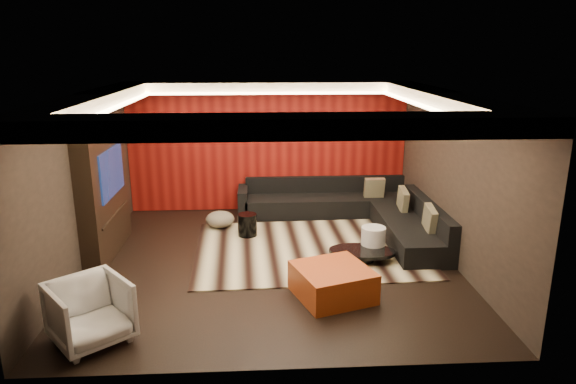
{
  "coord_description": "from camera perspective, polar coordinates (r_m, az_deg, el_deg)",
  "views": [
    {
      "loc": [
        -0.19,
        -7.98,
        3.47
      ],
      "look_at": [
        0.3,
        0.6,
        1.05
      ],
      "focal_mm": 32.0,
      "sensor_mm": 36.0,
      "label": 1
    }
  ],
  "objects": [
    {
      "name": "sectional_sofa",
      "position": [
        10.54,
        7.42,
        -2.14
      ],
      "size": [
        3.65,
        3.5,
        0.75
      ],
      "color": "black",
      "rests_on": "floor"
    },
    {
      "name": "cove_left",
      "position": [
        8.32,
        -18.6,
        8.91
      ],
      "size": [
        0.08,
        4.8,
        0.04
      ],
      "primitive_type": "cube",
      "color": "#FFD899",
      "rests_on": "ground"
    },
    {
      "name": "striped_pouf",
      "position": [
        10.33,
        -7.56,
        -3.01
      ],
      "size": [
        0.6,
        0.6,
        0.31
      ],
      "primitive_type": "ellipsoid",
      "rotation": [
        0.0,
        0.0,
        0.07
      ],
      "color": "beige",
      "rests_on": "rug"
    },
    {
      "name": "soffit_front",
      "position": [
        5.35,
        -1.2,
        7.3
      ],
      "size": [
        6.0,
        0.6,
        0.22
      ],
      "primitive_type": "cube",
      "color": "silver",
      "rests_on": "ground"
    },
    {
      "name": "cove_right",
      "position": [
        8.43,
        14.56,
        9.29
      ],
      "size": [
        0.08,
        4.8,
        0.04
      ],
      "primitive_type": "cube",
      "color": "#FFD899",
      "rests_on": "ground"
    },
    {
      "name": "cove_front",
      "position": [
        5.7,
        -1.32,
        6.91
      ],
      "size": [
        4.8,
        0.08,
        0.04
      ],
      "primitive_type": "cube",
      "color": "#FFD899",
      "rests_on": "ground"
    },
    {
      "name": "ceiling",
      "position": [
        8.01,
        -1.93,
        10.98
      ],
      "size": [
        6.0,
        6.0,
        0.02
      ],
      "primitive_type": "cube",
      "color": "silver",
      "rests_on": "ground"
    },
    {
      "name": "cove_back",
      "position": [
        10.38,
        -2.25,
        10.9
      ],
      "size": [
        4.8,
        0.08,
        0.04
      ],
      "primitive_type": "cube",
      "color": "#FFD899",
      "rests_on": "ground"
    },
    {
      "name": "tv_shelf",
      "position": [
        9.36,
        -18.61,
        -2.35
      ],
      "size": [
        0.04,
        1.6,
        0.04
      ],
      "primitive_type": "cube",
      "color": "black",
      "rests_on": "ground"
    },
    {
      "name": "throw_pillows",
      "position": [
        10.14,
        12.39,
        -0.98
      ],
      "size": [
        0.78,
        2.44,
        0.5
      ],
      "color": "beige",
      "rests_on": "sectional_sofa"
    },
    {
      "name": "rug",
      "position": [
        9.23,
        2.29,
        -6.33
      ],
      "size": [
        4.11,
        3.15,
        0.02
      ],
      "primitive_type": "cube",
      "rotation": [
        0.0,
        0.0,
        0.04
      ],
      "color": "#C6BB91",
      "rests_on": "floor"
    },
    {
      "name": "floor",
      "position": [
        8.71,
        -1.76,
        -7.83
      ],
      "size": [
        6.0,
        6.0,
        0.02
      ],
      "primitive_type": "cube",
      "color": "black",
      "rests_on": "ground"
    },
    {
      "name": "drum_stool",
      "position": [
        9.79,
        -4.54,
        -3.65
      ],
      "size": [
        0.46,
        0.46,
        0.43
      ],
      "primitive_type": "cylinder",
      "rotation": [
        0.0,
        0.0,
        -0.36
      ],
      "color": "black",
      "rests_on": "rug"
    },
    {
      "name": "orange_ottoman",
      "position": [
        7.52,
        4.97,
        -9.95
      ],
      "size": [
        1.26,
        1.26,
        0.44
      ],
      "primitive_type": "cube",
      "rotation": [
        0.0,
        0.0,
        0.33
      ],
      "color": "#943213",
      "rests_on": "floor"
    },
    {
      "name": "armchair",
      "position": [
        6.79,
        -21.14,
        -12.36
      ],
      "size": [
        1.2,
        1.21,
        0.79
      ],
      "primitive_type": "imported",
      "rotation": [
        0.0,
        0.0,
        0.68
      ],
      "color": "silver",
      "rests_on": "floor"
    },
    {
      "name": "soffit_left",
      "position": [
        8.41,
        -20.92,
        9.38
      ],
      "size": [
        0.6,
        4.8,
        0.22
      ],
      "primitive_type": "cube",
      "color": "silver",
      "rests_on": "ground"
    },
    {
      "name": "wall_right",
      "position": [
        8.85,
        18.04,
        1.4
      ],
      "size": [
        0.02,
        6.0,
        2.8
      ],
      "primitive_type": "cube",
      "color": "black",
      "rests_on": "ground"
    },
    {
      "name": "tv_surround",
      "position": [
        9.3,
        -19.78,
        -0.0
      ],
      "size": [
        0.3,
        2.0,
        2.2
      ],
      "primitive_type": "cube",
      "color": "black",
      "rests_on": "ground"
    },
    {
      "name": "tv_screen",
      "position": [
        9.17,
        -19.02,
        2.12
      ],
      "size": [
        0.04,
        1.3,
        0.8
      ],
      "primitive_type": "cube",
      "color": "black",
      "rests_on": "ground"
    },
    {
      "name": "wall_back",
      "position": [
        11.19,
        -2.25,
        5.05
      ],
      "size": [
        6.0,
        0.02,
        2.8
      ],
      "primitive_type": "cube",
      "color": "black",
      "rests_on": "ground"
    },
    {
      "name": "red_feature_wall",
      "position": [
        11.15,
        -2.24,
        5.01
      ],
      "size": [
        5.98,
        0.05,
        2.78
      ],
      "primitive_type": "cube",
      "color": "#6B0C0A",
      "rests_on": "ground"
    },
    {
      "name": "wall_left",
      "position": [
        8.72,
        -22.03,
        0.81
      ],
      "size": [
        0.02,
        6.0,
        2.8
      ],
      "primitive_type": "cube",
      "color": "black",
      "rests_on": "ground"
    },
    {
      "name": "soffit_back",
      "position": [
        10.72,
        -2.29,
        11.54
      ],
      "size": [
        6.0,
        0.6,
        0.22
      ],
      "primitive_type": "cube",
      "color": "silver",
      "rests_on": "ground"
    },
    {
      "name": "coffee_table",
      "position": [
        8.77,
        8.22,
        -6.96
      ],
      "size": [
        1.27,
        1.27,
        0.19
      ],
      "primitive_type": "cylinder",
      "rotation": [
        0.0,
        0.0,
        -0.16
      ],
      "color": "black",
      "rests_on": "rug"
    },
    {
      "name": "white_side_table",
      "position": [
        8.98,
        9.44,
        -5.45
      ],
      "size": [
        0.53,
        0.53,
        0.52
      ],
      "primitive_type": "cylinder",
      "rotation": [
        0.0,
        0.0,
        0.34
      ],
      "color": "silver",
      "rests_on": "floor"
    },
    {
      "name": "soffit_right",
      "position": [
        8.53,
        16.81,
        9.81
      ],
      "size": [
        0.6,
        4.8,
        0.22
      ],
      "primitive_type": "cube",
      "color": "silver",
      "rests_on": "ground"
    }
  ]
}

